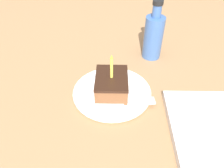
# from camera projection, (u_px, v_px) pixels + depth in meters

# --- Properties ---
(ground_plane) EXTENTS (2.40, 2.40, 0.04)m
(ground_plane) POSITION_uv_depth(u_px,v_px,m) (109.00, 105.00, 0.61)
(ground_plane) COLOR #9E754C
(ground_plane) RESTS_ON ground
(plate) EXTENTS (0.22, 0.22, 0.01)m
(plate) POSITION_uv_depth(u_px,v_px,m) (112.00, 92.00, 0.61)
(plate) COLOR white
(plate) RESTS_ON ground_plane
(cake_slice) EXTENTS (0.09, 0.11, 0.12)m
(cake_slice) POSITION_uv_depth(u_px,v_px,m) (112.00, 84.00, 0.59)
(cake_slice) COLOR brown
(cake_slice) RESTS_ON plate
(fork) EXTENTS (0.18, 0.04, 0.01)m
(fork) POSITION_uv_depth(u_px,v_px,m) (127.00, 103.00, 0.57)
(fork) COLOR silver
(fork) RESTS_ON plate
(bottle) EXTENTS (0.06, 0.06, 0.19)m
(bottle) POSITION_uv_depth(u_px,v_px,m) (153.00, 36.00, 0.70)
(bottle) COLOR #3F66A5
(bottle) RESTS_ON ground_plane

